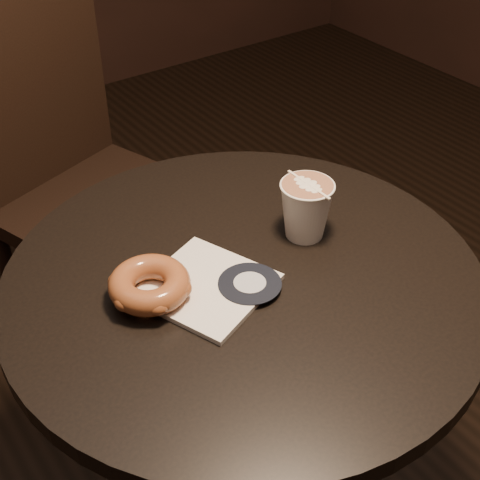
# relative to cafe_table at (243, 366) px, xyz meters

# --- Properties ---
(cafe_table) EXTENTS (0.70, 0.70, 0.75)m
(cafe_table) POSITION_rel_cafe_table_xyz_m (0.00, 0.00, 0.00)
(cafe_table) COLOR black
(cafe_table) RESTS_ON ground
(chair) EXTENTS (0.53, 0.53, 1.06)m
(chair) POSITION_rel_cafe_table_xyz_m (0.03, 0.74, 0.04)
(chair) COLOR black
(chair) RESTS_ON ground
(pastry_bag) EXTENTS (0.21, 0.21, 0.01)m
(pastry_bag) POSITION_rel_cafe_table_xyz_m (-0.06, 0.00, 0.20)
(pastry_bag) COLOR white
(pastry_bag) RESTS_ON cafe_table
(doughnut) EXTENTS (0.11, 0.11, 0.04)m
(doughnut) POSITION_rel_cafe_table_xyz_m (-0.14, 0.03, 0.23)
(doughnut) COLOR brown
(doughnut) RESTS_ON pastry_bag
(latte_cup) EXTENTS (0.08, 0.08, 0.09)m
(latte_cup) POSITION_rel_cafe_table_xyz_m (0.13, 0.02, 0.25)
(latte_cup) COLOR white
(latte_cup) RESTS_ON cafe_table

